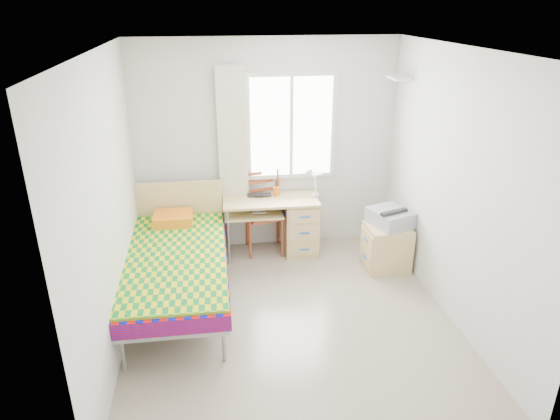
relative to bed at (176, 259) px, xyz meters
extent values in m
plane|color=#BCAD93|center=(1.12, -0.55, -0.47)|extent=(3.50, 3.50, 0.00)
plane|color=white|center=(1.12, -0.55, 2.13)|extent=(3.50, 3.50, 0.00)
plane|color=silver|center=(1.12, 1.20, 0.83)|extent=(3.20, 0.00, 3.20)
plane|color=silver|center=(-0.48, -0.55, 0.83)|extent=(0.00, 3.50, 3.50)
plane|color=silver|center=(2.72, -0.55, 0.83)|extent=(0.00, 3.50, 3.50)
cube|color=white|center=(1.42, 1.18, 1.08)|extent=(1.10, 0.04, 1.30)
cube|color=white|center=(1.42, 1.17, 1.08)|extent=(1.00, 0.02, 1.20)
cube|color=white|center=(1.42, 1.16, 1.08)|extent=(0.04, 0.02, 1.20)
cube|color=beige|center=(0.70, 1.13, 0.98)|extent=(0.35, 0.05, 1.70)
cube|color=white|center=(2.61, 0.85, 1.68)|extent=(0.20, 0.32, 0.03)
cube|color=#94989C|center=(0.00, -0.08, -0.09)|extent=(1.04, 2.24, 0.07)
cube|color=red|center=(0.00, -0.08, 0.00)|extent=(1.08, 2.26, 0.16)
cube|color=#CAC70E|center=(0.00, -0.10, 0.09)|extent=(1.05, 2.14, 0.03)
cube|color=#E2C677|center=(0.00, 1.01, 0.20)|extent=(1.06, 0.07, 0.61)
cube|color=#E25619|center=(-0.05, 0.74, 0.16)|extent=(0.45, 0.39, 0.11)
cylinder|color=#94989C|center=(-0.43, -1.09, -0.29)|extent=(0.04, 0.04, 0.36)
cylinder|color=#94989C|center=(0.43, 0.94, -0.29)|extent=(0.04, 0.04, 0.36)
cube|color=#E2C677|center=(1.12, 0.91, 0.24)|extent=(1.18, 0.57, 0.03)
cube|color=tan|center=(1.50, 0.91, -0.12)|extent=(0.42, 0.52, 0.70)
cube|color=tan|center=(0.91, 0.91, 0.09)|extent=(0.72, 0.51, 0.02)
cylinder|color=#94989C|center=(0.58, 0.69, -0.12)|extent=(0.03, 0.03, 0.70)
cylinder|color=#94989C|center=(0.58, 1.13, -0.12)|extent=(0.03, 0.03, 0.70)
cube|color=maroon|center=(1.05, 0.97, 0.03)|extent=(0.54, 0.54, 0.04)
cube|color=navy|center=(1.05, 0.97, 0.07)|extent=(0.52, 0.52, 0.04)
cube|color=maroon|center=(1.05, 1.17, 0.34)|extent=(0.40, 0.13, 0.45)
cylinder|color=maroon|center=(0.84, 0.77, -0.22)|extent=(0.03, 0.03, 0.50)
cylinder|color=maroon|center=(1.25, 1.17, 0.04)|extent=(0.04, 0.04, 1.03)
cube|color=tan|center=(2.42, 0.31, -0.20)|extent=(0.50, 0.45, 0.54)
cube|color=#E2C677|center=(2.17, 0.31, -0.08)|extent=(0.02, 0.40, 0.20)
cube|color=#E2C677|center=(2.17, 0.31, -0.30)|extent=(0.02, 0.40, 0.20)
cube|color=#ADB0B5|center=(2.44, 0.34, 0.17)|extent=(0.52, 0.56, 0.19)
cube|color=black|center=(2.44, 0.34, 0.26)|extent=(0.42, 0.46, 0.02)
imported|color=black|center=(0.99, 1.00, 0.27)|extent=(0.31, 0.21, 0.02)
cylinder|color=#E25619|center=(1.21, 1.03, 0.31)|extent=(0.10, 0.10, 0.11)
cylinder|color=white|center=(1.68, 0.93, 0.27)|extent=(0.10, 0.10, 0.03)
cylinder|color=white|center=(1.68, 0.93, 0.42)|extent=(0.02, 0.12, 0.28)
cylinder|color=white|center=(1.66, 0.85, 0.56)|extent=(0.13, 0.24, 0.11)
cone|color=white|center=(1.58, 0.75, 0.59)|extent=(0.15, 0.16, 0.13)
imported|color=gray|center=(0.89, 0.93, 0.12)|extent=(0.19, 0.25, 0.02)
camera|label=1|loc=(0.38, -4.71, 2.49)|focal=32.00mm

